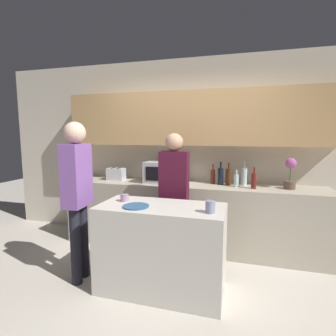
{
  "coord_description": "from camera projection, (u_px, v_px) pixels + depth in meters",
  "views": [
    {
      "loc": [
        0.69,
        -2.16,
        1.61
      ],
      "look_at": [
        -0.08,
        0.53,
        1.24
      ],
      "focal_mm": 28.0,
      "sensor_mm": 36.0,
      "label": 1
    }
  ],
  "objects": [
    {
      "name": "bottle_2",
      "position": [
        229.0,
        177.0,
        3.57
      ],
      "size": [
        0.08,
        0.08,
        0.3
      ],
      "color": "#472814",
      "rests_on": "back_counter"
    },
    {
      "name": "toaster",
      "position": [
        116.0,
        174.0,
        3.96
      ],
      "size": [
        0.26,
        0.16,
        0.18
      ],
      "color": "silver",
      "rests_on": "back_counter"
    },
    {
      "name": "cup_0",
      "position": [
        210.0,
        207.0,
        2.37
      ],
      "size": [
        0.09,
        0.09,
        0.11
      ],
      "color": "#868BAA",
      "rests_on": "kitchen_island"
    },
    {
      "name": "bottle_1",
      "position": [
        221.0,
        176.0,
        3.59
      ],
      "size": [
        0.07,
        0.07,
        0.32
      ],
      "color": "black",
      "rests_on": "back_counter"
    },
    {
      "name": "bottle_0",
      "position": [
        213.0,
        176.0,
        3.66
      ],
      "size": [
        0.06,
        0.06,
        0.27
      ],
      "color": "maroon",
      "rests_on": "back_counter"
    },
    {
      "name": "back_counter",
      "position": [
        190.0,
        216.0,
        3.72
      ],
      "size": [
        3.6,
        0.62,
        0.92
      ],
      "color": "#B7AD99",
      "rests_on": "ground_plane"
    },
    {
      "name": "bottle_3",
      "position": [
        236.0,
        180.0,
        3.45
      ],
      "size": [
        0.06,
        0.06,
        0.22
      ],
      "color": "silver",
      "rests_on": "back_counter"
    },
    {
      "name": "bottle_4",
      "position": [
        244.0,
        176.0,
        3.55
      ],
      "size": [
        0.08,
        0.08,
        0.32
      ],
      "color": "silver",
      "rests_on": "back_counter"
    },
    {
      "name": "cup_1",
      "position": [
        124.0,
        198.0,
        2.79
      ],
      "size": [
        0.09,
        0.09,
        0.08
      ],
      "color": "#A1829E",
      "rests_on": "kitchen_island"
    },
    {
      "name": "person_center",
      "position": [
        174.0,
        188.0,
        3.16
      ],
      "size": [
        0.34,
        0.21,
        1.62
      ],
      "rotation": [
        0.0,
        0.0,
        -3.12
      ],
      "color": "black",
      "rests_on": "ground_plane"
    },
    {
      "name": "back_wall",
      "position": [
        194.0,
        139.0,
        3.84
      ],
      "size": [
        6.4,
        0.4,
        2.7
      ],
      "color": "beige",
      "rests_on": "ground_plane"
    },
    {
      "name": "bottle_5",
      "position": [
        254.0,
        180.0,
        3.33
      ],
      "size": [
        0.07,
        0.07,
        0.27
      ],
      "color": "maroon",
      "rests_on": "back_counter"
    },
    {
      "name": "potted_plant",
      "position": [
        290.0,
        174.0,
        3.29
      ],
      "size": [
        0.14,
        0.14,
        0.39
      ],
      "color": "brown",
      "rests_on": "back_counter"
    },
    {
      "name": "ground_plane",
      "position": [
        161.0,
        307.0,
        2.45
      ],
      "size": [
        14.0,
        14.0,
        0.0
      ],
      "primitive_type": "plane",
      "color": "beige"
    },
    {
      "name": "person_left",
      "position": [
        77.0,
        188.0,
        2.79
      ],
      "size": [
        0.23,
        0.35,
        1.74
      ],
      "rotation": [
        0.0,
        0.0,
        -1.49
      ],
      "color": "black",
      "rests_on": "ground_plane"
    },
    {
      "name": "microwave",
      "position": [
        164.0,
        172.0,
        3.75
      ],
      "size": [
        0.52,
        0.39,
        0.3
      ],
      "color": "#B7BABC",
      "rests_on": "back_counter"
    },
    {
      "name": "kitchen_island",
      "position": [
        161.0,
        248.0,
        2.68
      ],
      "size": [
        1.27,
        0.61,
        0.89
      ],
      "color": "beige",
      "rests_on": "ground_plane"
    },
    {
      "name": "plate_on_island",
      "position": [
        136.0,
        206.0,
        2.58
      ],
      "size": [
        0.26,
        0.26,
        0.01
      ],
      "color": "#2D5684",
      "rests_on": "kitchen_island"
    }
  ]
}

